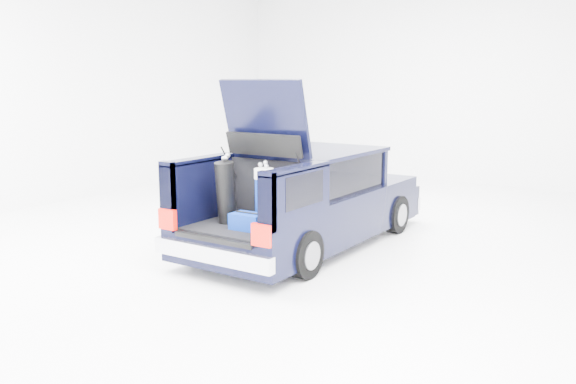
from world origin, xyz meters
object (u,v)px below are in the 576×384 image
Objects in this scene: car at (310,200)px; black_golf_bag at (226,192)px; red_suitcase at (283,204)px; blue_golf_bag at (264,196)px; blue_duffel at (248,221)px.

black_golf_bag is at bearing -100.41° from car.
car is 1.25m from red_suitcase.
blue_golf_bag is 1.92× the size of blue_duffel.
black_golf_bag reaches higher than blue_duffel.
black_golf_bag is at bearing 163.87° from blue_duffel.
black_golf_bag is (-0.30, -1.63, 0.34)m from car.
car is at bearing 90.76° from blue_golf_bag.
black_golf_bag is at bearing -142.55° from red_suitcase.
black_golf_bag is 2.10× the size of blue_duffel.
red_suitcase reaches higher than blue_duffel.
black_golf_bag is 1.09× the size of blue_golf_bag.
blue_golf_bag is (0.46, 0.21, -0.03)m from black_golf_bag.
blue_golf_bag is at bearing -83.52° from car.
red_suitcase is at bearing -75.17° from car.
black_golf_bag is 0.51m from blue_golf_bag.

